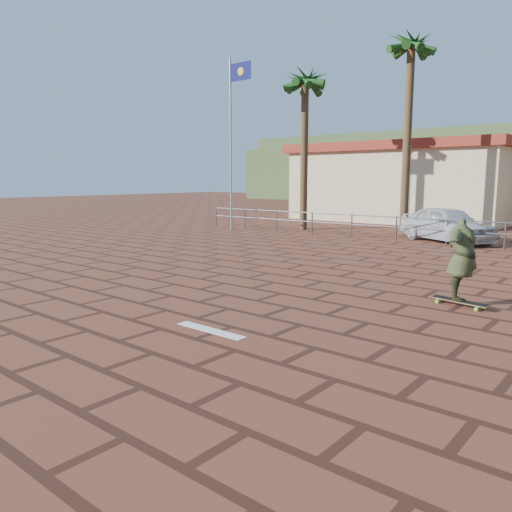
{
  "coord_description": "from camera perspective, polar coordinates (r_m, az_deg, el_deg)",
  "views": [
    {
      "loc": [
        6.33,
        -6.82,
        2.48
      ],
      "look_at": [
        -0.53,
        1.46,
        0.8
      ],
      "focal_mm": 35.0,
      "sensor_mm": 36.0,
      "label": 1
    }
  ],
  "objects": [
    {
      "name": "ground",
      "position": [
        9.63,
        -3.12,
        -6.05
      ],
      "size": [
        120.0,
        120.0,
        0.0
      ],
      "primitive_type": "plane",
      "color": "brown",
      "rests_on": "ground"
    },
    {
      "name": "flagpole",
      "position": [
        24.18,
        -2.68,
        13.98
      ],
      "size": [
        1.3,
        0.1,
        8.0
      ],
      "color": "gray",
      "rests_on": "ground"
    },
    {
      "name": "longboard",
      "position": [
        10.58,
        22.21,
        -4.83
      ],
      "size": [
        1.19,
        0.46,
        0.11
      ],
      "rotation": [
        0.0,
        0.0,
        -0.18
      ],
      "color": "olive",
      "rests_on": "ground"
    },
    {
      "name": "guardrail",
      "position": [
        19.94,
        21.02,
        3.1
      ],
      "size": [
        24.06,
        0.06,
        1.0
      ],
      "color": "#47494F",
      "rests_on": "ground"
    },
    {
      "name": "palm_far_left",
      "position": [
        24.96,
        5.65,
        18.86
      ],
      "size": [
        2.4,
        2.4,
        8.25
      ],
      "color": "brown",
      "rests_on": "ground"
    },
    {
      "name": "building_west",
      "position": [
        31.35,
        16.68,
        8.13
      ],
      "size": [
        12.6,
        7.6,
        4.5
      ],
      "color": "beige",
      "rests_on": "ground"
    },
    {
      "name": "skateboarder",
      "position": [
        10.42,
        22.47,
        -0.39
      ],
      "size": [
        0.96,
        2.06,
        1.62
      ],
      "primitive_type": "imported",
      "rotation": [
        0.0,
        0.0,
        1.79
      ],
      "color": "#363C20",
      "rests_on": "longboard"
    },
    {
      "name": "hill_back",
      "position": [
        68.93,
        15.63,
        9.8
      ],
      "size": [
        35.0,
        14.0,
        8.0
      ],
      "primitive_type": "cube",
      "color": "#384C28",
      "rests_on": "ground"
    },
    {
      "name": "car_silver",
      "position": [
        20.99,
        20.99,
        3.42
      ],
      "size": [
        4.41,
        3.43,
        1.4
      ],
      "primitive_type": "imported",
      "rotation": [
        0.0,
        0.0,
        1.07
      ],
      "color": "silver",
      "rests_on": "ground"
    },
    {
      "name": "palm_left",
      "position": [
        24.36,
        17.32,
        21.47
      ],
      "size": [
        2.4,
        2.4,
        9.45
      ],
      "color": "brown",
      "rests_on": "ground"
    },
    {
      "name": "paint_stripe",
      "position": [
        8.33,
        -5.21,
        -8.45
      ],
      "size": [
        1.4,
        0.22,
        0.01
      ],
      "primitive_type": "cube",
      "color": "white",
      "rests_on": "ground"
    }
  ]
}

